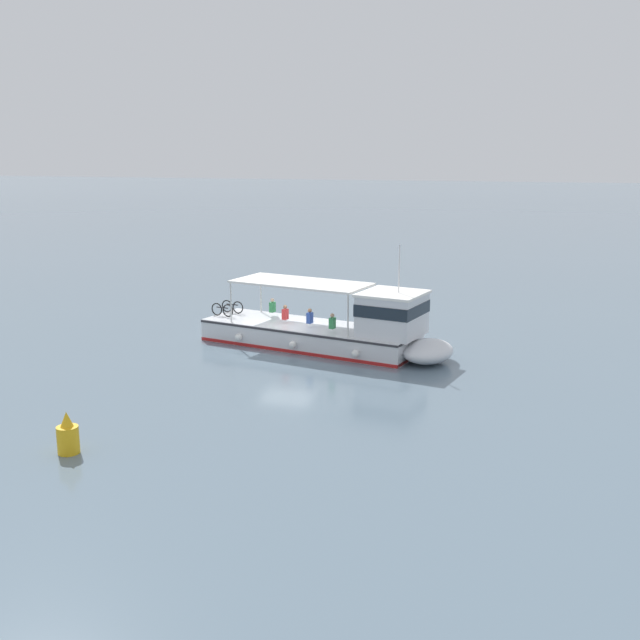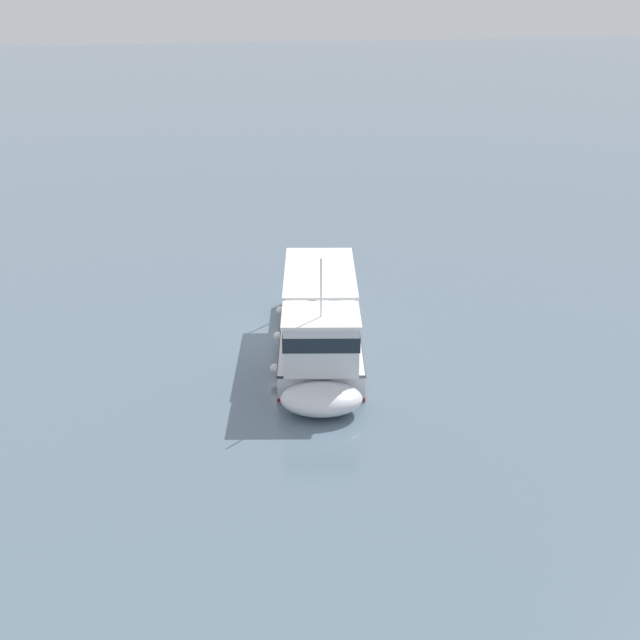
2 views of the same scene
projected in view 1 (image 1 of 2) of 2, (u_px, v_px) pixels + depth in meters
name	position (u px, v px, depth m)	size (l,w,h in m)	color
ground_plane	(287.00, 349.00, 37.22)	(400.00, 400.00, 0.00)	slate
ferry_main	(338.00, 330.00, 36.72)	(13.07, 5.79, 5.32)	silver
channel_buoy	(68.00, 436.00, 24.38)	(0.70, 0.70, 1.40)	gold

